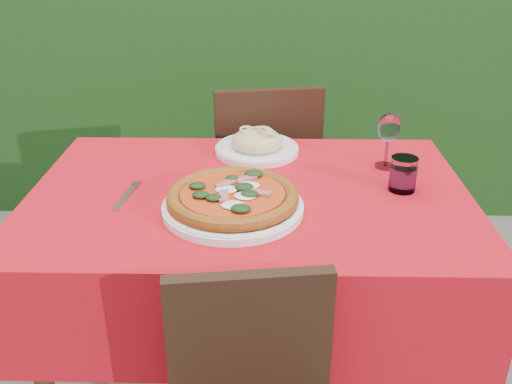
{
  "coord_description": "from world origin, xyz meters",
  "views": [
    {
      "loc": [
        0.05,
        -1.48,
        1.46
      ],
      "look_at": [
        0.02,
        -0.05,
        0.77
      ],
      "focal_mm": 40.0,
      "sensor_mm": 36.0,
      "label": 1
    }
  ],
  "objects_px": {
    "pasta_plate": "(257,145)",
    "water_glass": "(403,176)",
    "pizza_plate": "(233,200)",
    "fork": "(125,198)",
    "chair_far": "(265,175)",
    "wine_glass": "(389,130)"
  },
  "relations": [
    {
      "from": "pasta_plate",
      "to": "water_glass",
      "type": "xyz_separation_m",
      "value": [
        0.42,
        -0.28,
        0.02
      ]
    },
    {
      "from": "wine_glass",
      "to": "pizza_plate",
      "type": "bearing_deg",
      "value": -146.18
    },
    {
      "from": "chair_far",
      "to": "fork",
      "type": "xyz_separation_m",
      "value": [
        -0.39,
        -0.7,
        0.24
      ]
    },
    {
      "from": "pasta_plate",
      "to": "water_glass",
      "type": "bearing_deg",
      "value": -33.65
    },
    {
      "from": "chair_far",
      "to": "fork",
      "type": "bearing_deg",
      "value": 50.86
    },
    {
      "from": "wine_glass",
      "to": "fork",
      "type": "relative_size",
      "value": 0.85
    },
    {
      "from": "chair_far",
      "to": "wine_glass",
      "type": "xyz_separation_m",
      "value": [
        0.38,
        -0.45,
        0.36
      ]
    },
    {
      "from": "water_glass",
      "to": "fork",
      "type": "bearing_deg",
      "value": -174.55
    },
    {
      "from": "fork",
      "to": "pasta_plate",
      "type": "bearing_deg",
      "value": 51.43
    },
    {
      "from": "wine_glass",
      "to": "fork",
      "type": "bearing_deg",
      "value": -162.46
    },
    {
      "from": "pasta_plate",
      "to": "wine_glass",
      "type": "xyz_separation_m",
      "value": [
        0.41,
        -0.11,
        0.09
      ]
    },
    {
      "from": "pasta_plate",
      "to": "wine_glass",
      "type": "relative_size",
      "value": 1.58
    },
    {
      "from": "pasta_plate",
      "to": "fork",
      "type": "relative_size",
      "value": 1.34
    },
    {
      "from": "chair_far",
      "to": "water_glass",
      "type": "bearing_deg",
      "value": 112.6
    },
    {
      "from": "pasta_plate",
      "to": "water_glass",
      "type": "relative_size",
      "value": 2.78
    },
    {
      "from": "pasta_plate",
      "to": "fork",
      "type": "bearing_deg",
      "value": -135.48
    },
    {
      "from": "fork",
      "to": "water_glass",
      "type": "bearing_deg",
      "value": 12.35
    },
    {
      "from": "pasta_plate",
      "to": "wine_glass",
      "type": "distance_m",
      "value": 0.43
    },
    {
      "from": "pizza_plate",
      "to": "fork",
      "type": "bearing_deg",
      "value": 167.71
    },
    {
      "from": "chair_far",
      "to": "fork",
      "type": "height_order",
      "value": "chair_far"
    },
    {
      "from": "water_glass",
      "to": "pasta_plate",
      "type": "bearing_deg",
      "value": 146.35
    },
    {
      "from": "water_glass",
      "to": "fork",
      "type": "distance_m",
      "value": 0.79
    }
  ]
}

